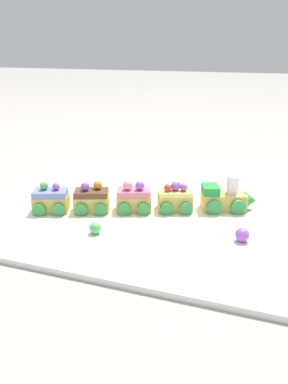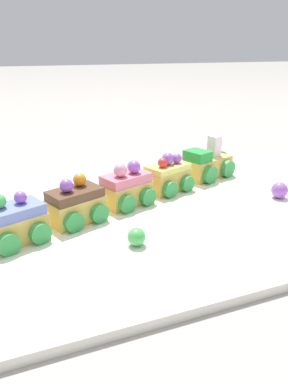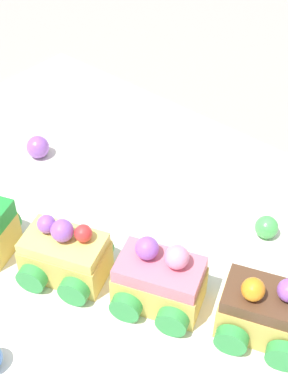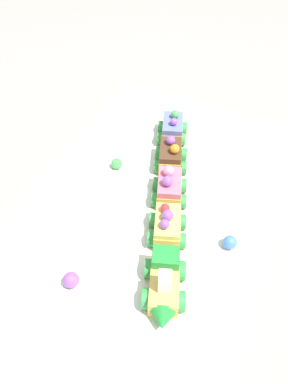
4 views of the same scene
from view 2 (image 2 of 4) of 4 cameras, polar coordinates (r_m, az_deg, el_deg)
The scene contains 10 objects.
ground_plane at distance 0.60m, azimuth 2.16°, elevation -3.40°, with size 10.00×10.00×0.00m, color gray.
display_board at distance 0.60m, azimuth 2.17°, elevation -2.88°, with size 0.76×0.48×0.01m, color white.
cake_train_locomotive at distance 0.75m, azimuth 10.01°, elevation 4.22°, with size 0.13×0.09×0.08m.
cake_car_lemon at distance 0.66m, azimuth 3.58°, elevation 2.34°, with size 0.09×0.09×0.07m.
cake_car_strawberry at distance 0.60m, azimuth -2.74°, elevation 0.53°, with size 0.09×0.09×0.07m.
cake_car_chocolate at distance 0.55m, azimuth -10.43°, elevation -1.90°, with size 0.09×0.09×0.07m.
cake_car_blueberry at distance 0.52m, azimuth -19.22°, elevation -4.59°, with size 0.09×0.09×0.07m.
gumball_green at distance 0.48m, azimuth -1.15°, elevation -6.84°, with size 0.02×0.02×0.02m, color #4CBC56.
gumball_purple at distance 0.67m, azimuth 19.95°, elevation 0.26°, with size 0.03×0.03×0.03m, color #9956C6.
gumball_blue at distance 0.76m, azimuth -1.66°, elevation 3.86°, with size 0.03×0.03×0.03m, color #4C84E0.
Camera 2 is at (-0.22, -0.50, 0.25)m, focal length 35.00 mm.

